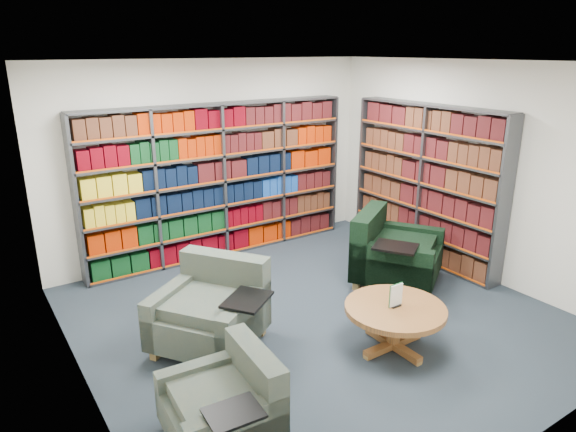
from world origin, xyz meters
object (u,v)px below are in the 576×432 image
chair_teal_left (214,311)px  chair_teal_front (229,405)px  chair_green_right (390,254)px  coffee_table (395,315)px

chair_teal_left → chair_teal_front: 1.41m
chair_teal_left → chair_green_right: 2.57m
chair_teal_front → coffee_table: same height
chair_teal_front → coffee_table: 1.98m
chair_teal_left → chair_green_right: size_ratio=0.97×
chair_teal_left → chair_green_right: bearing=1.6°
chair_green_right → chair_teal_front: (-3.07, -1.39, -0.08)m
chair_teal_left → chair_green_right: chair_green_right is taller
chair_teal_front → coffee_table: bearing=5.5°
coffee_table → chair_teal_left: bearing=142.4°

